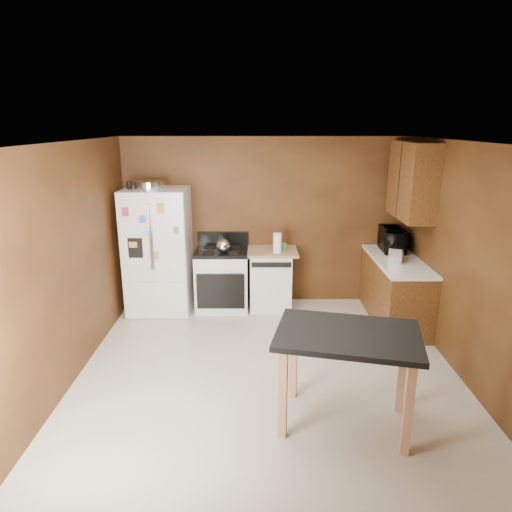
{
  "coord_description": "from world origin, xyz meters",
  "views": [
    {
      "loc": [
        -0.13,
        -4.49,
        2.68
      ],
      "look_at": [
        -0.14,
        0.85,
        1.12
      ],
      "focal_mm": 32.0,
      "sensor_mm": 36.0,
      "label": 1
    }
  ],
  "objects_px": {
    "pen_cup": "(129,185)",
    "kettle": "(223,246)",
    "paper_towel": "(277,243)",
    "green_canister": "(284,246)",
    "microwave": "(392,240)",
    "refrigerator": "(158,251)",
    "island": "(347,347)",
    "toaster": "(396,254)",
    "gas_range": "(222,278)",
    "roasting_pan": "(150,185)",
    "dishwasher": "(270,278)"
  },
  "relations": [
    {
      "from": "pen_cup",
      "to": "kettle",
      "type": "xyz_separation_m",
      "value": [
        1.29,
        -0.05,
        -0.85
      ]
    },
    {
      "from": "paper_towel",
      "to": "green_canister",
      "type": "distance_m",
      "value": 0.21
    },
    {
      "from": "microwave",
      "to": "refrigerator",
      "type": "bearing_deg",
      "value": 92.25
    },
    {
      "from": "green_canister",
      "to": "island",
      "type": "bearing_deg",
      "value": -81.81
    },
    {
      "from": "toaster",
      "to": "pen_cup",
      "type": "bearing_deg",
      "value": -163.39
    },
    {
      "from": "pen_cup",
      "to": "refrigerator",
      "type": "xyz_separation_m",
      "value": [
        0.34,
        0.04,
        -0.95
      ]
    },
    {
      "from": "gas_range",
      "to": "roasting_pan",
      "type": "bearing_deg",
      "value": -177.71
    },
    {
      "from": "pen_cup",
      "to": "paper_towel",
      "type": "relative_size",
      "value": 0.37
    },
    {
      "from": "roasting_pan",
      "to": "pen_cup",
      "type": "bearing_deg",
      "value": -167.7
    },
    {
      "from": "gas_range",
      "to": "paper_towel",
      "type": "bearing_deg",
      "value": -7.45
    },
    {
      "from": "roasting_pan",
      "to": "refrigerator",
      "type": "bearing_deg",
      "value": -17.37
    },
    {
      "from": "toaster",
      "to": "gas_range",
      "type": "xyz_separation_m",
      "value": [
        -2.38,
        0.56,
        -0.54
      ]
    },
    {
      "from": "kettle",
      "to": "island",
      "type": "distance_m",
      "value": 2.91
    },
    {
      "from": "roasting_pan",
      "to": "island",
      "type": "height_order",
      "value": "roasting_pan"
    },
    {
      "from": "toaster",
      "to": "refrigerator",
      "type": "xyz_separation_m",
      "value": [
        -3.29,
        0.5,
        -0.1
      ]
    },
    {
      "from": "paper_towel",
      "to": "pen_cup",
      "type": "bearing_deg",
      "value": 179.79
    },
    {
      "from": "microwave",
      "to": "paper_towel",
      "type": "bearing_deg",
      "value": 94.28
    },
    {
      "from": "pen_cup",
      "to": "dishwasher",
      "type": "relative_size",
      "value": 0.12
    },
    {
      "from": "pen_cup",
      "to": "refrigerator",
      "type": "height_order",
      "value": "pen_cup"
    },
    {
      "from": "pen_cup",
      "to": "paper_towel",
      "type": "xyz_separation_m",
      "value": [
        2.06,
        -0.01,
        -0.82
      ]
    },
    {
      "from": "paper_towel",
      "to": "island",
      "type": "relative_size",
      "value": 0.2
    },
    {
      "from": "green_canister",
      "to": "dishwasher",
      "type": "distance_m",
      "value": 0.52
    },
    {
      "from": "paper_towel",
      "to": "toaster",
      "type": "bearing_deg",
      "value": -16.23
    },
    {
      "from": "refrigerator",
      "to": "dishwasher",
      "type": "height_order",
      "value": "refrigerator"
    },
    {
      "from": "toaster",
      "to": "green_canister",
      "type": "bearing_deg",
      "value": -178.69
    },
    {
      "from": "microwave",
      "to": "island",
      "type": "distance_m",
      "value": 2.98
    },
    {
      "from": "microwave",
      "to": "island",
      "type": "relative_size",
      "value": 0.39
    },
    {
      "from": "microwave",
      "to": "gas_range",
      "type": "bearing_deg",
      "value": 91.02
    },
    {
      "from": "microwave",
      "to": "dishwasher",
      "type": "distance_m",
      "value": 1.86
    },
    {
      "from": "paper_towel",
      "to": "toaster",
      "type": "height_order",
      "value": "paper_towel"
    },
    {
      "from": "green_canister",
      "to": "island",
      "type": "height_order",
      "value": "green_canister"
    },
    {
      "from": "roasting_pan",
      "to": "toaster",
      "type": "height_order",
      "value": "roasting_pan"
    },
    {
      "from": "green_canister",
      "to": "microwave",
      "type": "distance_m",
      "value": 1.57
    },
    {
      "from": "kettle",
      "to": "island",
      "type": "relative_size",
      "value": 0.14
    },
    {
      "from": "toaster",
      "to": "dishwasher",
      "type": "height_order",
      "value": "toaster"
    },
    {
      "from": "roasting_pan",
      "to": "paper_towel",
      "type": "distance_m",
      "value": 1.97
    },
    {
      "from": "paper_towel",
      "to": "island",
      "type": "distance_m",
      "value": 2.71
    },
    {
      "from": "roasting_pan",
      "to": "refrigerator",
      "type": "xyz_separation_m",
      "value": [
        0.07,
        -0.02,
        -0.95
      ]
    },
    {
      "from": "paper_towel",
      "to": "dishwasher",
      "type": "height_order",
      "value": "paper_towel"
    },
    {
      "from": "kettle",
      "to": "roasting_pan",
      "type": "bearing_deg",
      "value": 173.69
    },
    {
      "from": "pen_cup",
      "to": "gas_range",
      "type": "distance_m",
      "value": 1.87
    },
    {
      "from": "microwave",
      "to": "green_canister",
      "type": "bearing_deg",
      "value": 88.78
    },
    {
      "from": "toaster",
      "to": "dishwasher",
      "type": "bearing_deg",
      "value": -175.57
    },
    {
      "from": "toaster",
      "to": "microwave",
      "type": "xyz_separation_m",
      "value": [
        0.09,
        0.53,
        0.05
      ]
    },
    {
      "from": "island",
      "to": "microwave",
      "type": "bearing_deg",
      "value": 66.94
    },
    {
      "from": "microwave",
      "to": "gas_range",
      "type": "relative_size",
      "value": 0.5
    },
    {
      "from": "kettle",
      "to": "toaster",
      "type": "xyz_separation_m",
      "value": [
        2.34,
        -0.41,
        0.0
      ]
    },
    {
      "from": "green_canister",
      "to": "gas_range",
      "type": "distance_m",
      "value": 1.03
    },
    {
      "from": "toaster",
      "to": "dishwasher",
      "type": "relative_size",
      "value": 0.31
    },
    {
      "from": "toaster",
      "to": "paper_towel",
      "type": "bearing_deg",
      "value": -172.32
    }
  ]
}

